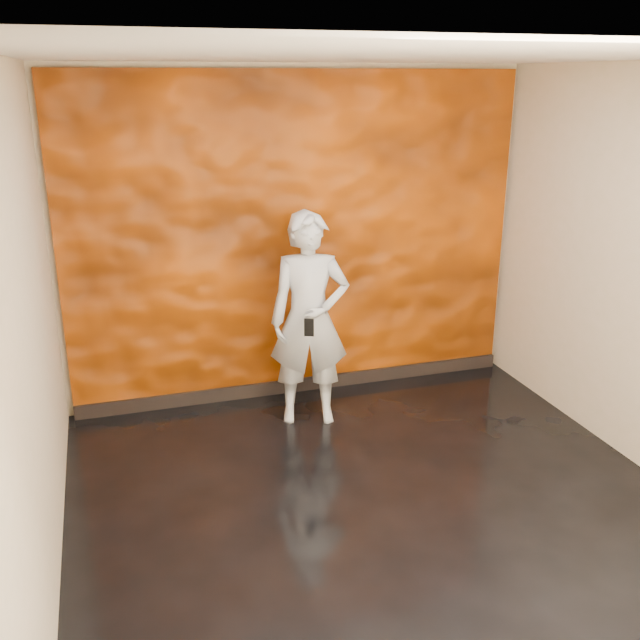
% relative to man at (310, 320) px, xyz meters
% --- Properties ---
extents(room, '(4.02, 4.02, 2.81)m').
position_rel_man_xyz_m(room, '(0.08, -1.38, 0.53)').
color(room, black).
rests_on(room, ground).
extents(feature_wall, '(3.90, 0.06, 2.75)m').
position_rel_man_xyz_m(feature_wall, '(0.08, 0.58, 0.52)').
color(feature_wall, '#CF4F03').
rests_on(feature_wall, ground).
extents(baseboard, '(3.90, 0.04, 0.12)m').
position_rel_man_xyz_m(baseboard, '(0.08, 0.54, -0.80)').
color(baseboard, black).
rests_on(baseboard, ground).
extents(man, '(0.71, 0.55, 1.73)m').
position_rel_man_xyz_m(man, '(0.00, 0.00, 0.00)').
color(man, '#AAB2BC').
rests_on(man, ground).
extents(phone, '(0.07, 0.04, 0.14)m').
position_rel_man_xyz_m(phone, '(-0.09, -0.28, 0.04)').
color(phone, black).
rests_on(phone, man).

